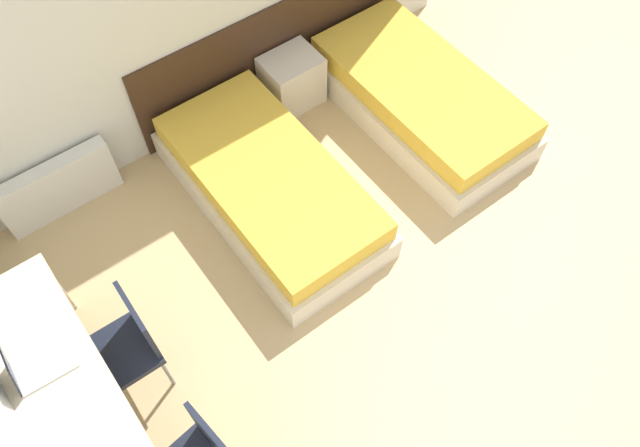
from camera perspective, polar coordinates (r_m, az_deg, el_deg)
headboard_panel at (r=5.55m, az=-4.08°, el=15.67°), size 2.65×0.03×0.88m
bed_near_window at (r=4.86m, az=-4.57°, el=3.38°), size 1.00×1.99×0.44m
bed_near_door at (r=5.51m, az=9.16°, el=11.29°), size 1.00×1.99×0.44m
nightstand at (r=5.54m, az=-2.59°, el=12.94°), size 0.48×0.38×0.49m
radiator at (r=5.20m, az=-22.82°, el=3.02°), size 0.92×0.12×0.50m
desk at (r=3.86m, az=-19.88°, el=-18.22°), size 0.52×2.41×0.74m
chair_near_laptop at (r=4.08m, az=-17.24°, el=-10.48°), size 0.43×0.43×0.92m
laptop at (r=3.90m, az=-24.87°, el=-11.65°), size 0.35×0.26×0.34m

